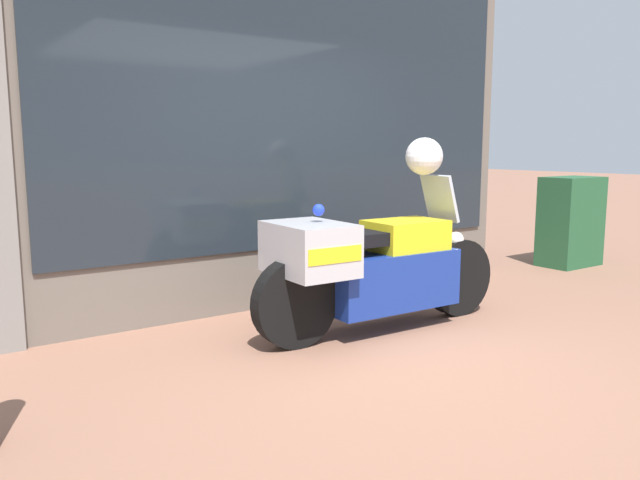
% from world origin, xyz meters
% --- Properties ---
extents(ground_plane, '(60.00, 60.00, 0.00)m').
position_xyz_m(ground_plane, '(0.00, 0.00, 0.00)').
color(ground_plane, '#8E604C').
extents(shop_building, '(6.03, 0.55, 3.94)m').
position_xyz_m(shop_building, '(-0.43, 2.00, 1.98)').
color(shop_building, '#6B6056').
rests_on(shop_building, ground).
extents(window_display, '(4.59, 0.30, 2.03)m').
position_xyz_m(window_display, '(0.42, 2.03, 0.48)').
color(window_display, slate).
rests_on(window_display, ground).
extents(paramedic_motorcycle, '(2.34, 0.70, 1.24)m').
position_xyz_m(paramedic_motorcycle, '(0.31, 0.67, 0.53)').
color(paramedic_motorcycle, black).
rests_on(paramedic_motorcycle, ground).
extents(utility_cabinet, '(0.76, 0.47, 1.10)m').
position_xyz_m(utility_cabinet, '(4.16, 1.44, 0.55)').
color(utility_cabinet, '#235633').
rests_on(utility_cabinet, ground).
extents(white_helmet, '(0.30, 0.30, 0.30)m').
position_xyz_m(white_helmet, '(0.85, 0.65, 1.39)').
color(white_helmet, white).
rests_on(white_helmet, paramedic_motorcycle).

